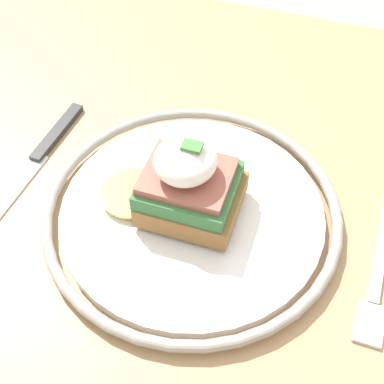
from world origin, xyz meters
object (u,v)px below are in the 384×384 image
object	(u,v)px
plate	(192,211)
sandwich	(187,184)
knife	(35,160)
fork	(377,273)

from	to	relation	value
plate	sandwich	size ratio (longest dim) A/B	2.11
sandwich	knife	size ratio (longest dim) A/B	0.62
plate	sandwich	xyz separation A→B (m)	(0.00, 0.00, 0.04)
sandwich	fork	size ratio (longest dim) A/B	0.84
plate	knife	distance (m)	0.17
plate	fork	xyz separation A→B (m)	(-0.17, 0.01, -0.01)
sandwich	fork	distance (m)	0.17
plate	fork	size ratio (longest dim) A/B	1.77
plate	fork	bearing A→B (deg)	176.95
plate	sandwich	world-z (taller)	sandwich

